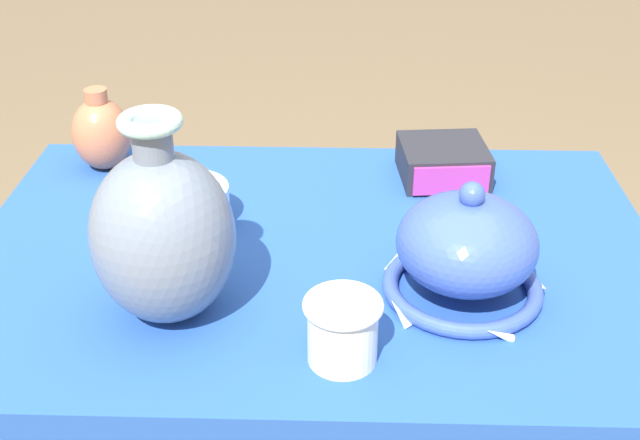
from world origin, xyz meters
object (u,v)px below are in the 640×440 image
Objects in this scene: vase_tall_bulbous at (163,235)px; cup_wide_ivory at (343,328)px; pot_squat_porcelain at (187,206)px; jar_round_terracotta at (102,133)px; mosaic_tile_box at (443,162)px; vase_dome_bell at (466,251)px.

vase_tall_bulbous is 0.26m from cup_wide_ivory.
pot_squat_porcelain is 0.90× the size of jar_round_terracotta.
cup_wide_ivory is (-0.17, -0.50, 0.02)m from mosaic_tile_box.
vase_dome_bell is at bearing -23.25° from pot_squat_porcelain.
vase_dome_bell is 0.45m from pot_squat_porcelain.
jar_round_terracotta reaches higher than cup_wide_ivory.
cup_wide_ivory is (0.43, -0.52, -0.02)m from jar_round_terracotta.
vase_dome_bell reaches higher than cup_wide_ivory.
mosaic_tile_box is (0.40, 0.41, -0.09)m from vase_tall_bulbous.
jar_round_terracotta is (-0.20, 0.43, -0.05)m from vase_tall_bulbous.
cup_wide_ivory is at bearing -114.77° from mosaic_tile_box.
jar_round_terracotta is (-0.18, 0.20, 0.03)m from pot_squat_porcelain.
pot_squat_porcelain is at bearing -163.04° from mosaic_tile_box.
vase_dome_bell is 1.75× the size of pot_squat_porcelain.
vase_tall_bulbous is at bearing -64.88° from jar_round_terracotta.
jar_round_terracotta is 1.52× the size of cup_wide_ivory.
cup_wide_ivory is at bearing -21.32° from vase_tall_bulbous.
jar_round_terracotta is at bearing 132.98° from pot_squat_porcelain.
pot_squat_porcelain is at bearing -47.02° from jar_round_terracotta.
mosaic_tile_box is 1.62× the size of cup_wide_ivory.
jar_round_terracotta reaches higher than pot_squat_porcelain.
pot_squat_porcelain is (-0.41, 0.18, -0.04)m from vase_dome_bell.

